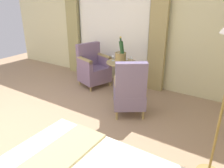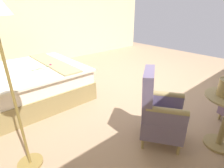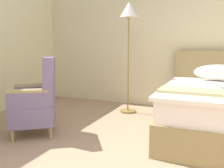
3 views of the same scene
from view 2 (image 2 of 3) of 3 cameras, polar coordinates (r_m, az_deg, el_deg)
The scene contains 4 objects.
ground_plane at distance 4.28m, azimuth 6.17°, elevation 0.58°, with size 8.06×8.06×0.00m, color tan.
wall_far_side at distance 6.37m, azimuth -14.96°, elevation 20.20°, with size 0.12×6.68×2.72m.
bed at distance 3.70m, azimuth -27.07°, elevation 0.14°, with size 1.82×2.06×1.08m.
armchair_by_window at distance 2.36m, azimuth 15.07°, elevation -8.77°, with size 0.73×0.73×0.99m.
Camera 2 is at (-2.62, 2.94, 1.68)m, focal length 28.00 mm.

